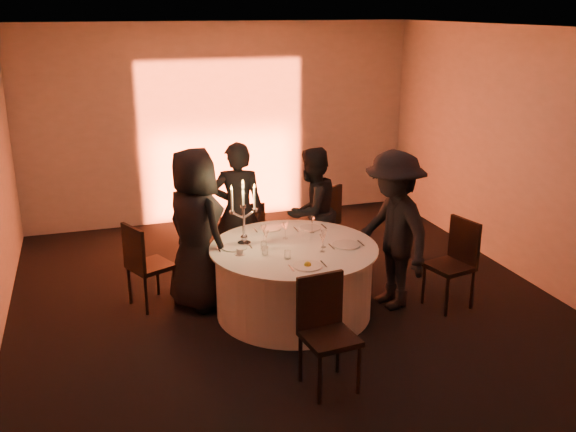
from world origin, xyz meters
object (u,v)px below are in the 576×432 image
object	(u,v)px
candelabra	(244,222)
chair_left	(144,261)
banquet_table	(294,280)
guest_left	(196,230)
guest_back_right	(311,212)
chair_right	(455,258)
chair_back_right	(324,217)
coffee_cup	(240,252)
chair_front	(325,325)
guest_right	(393,230)
chair_back_left	(249,230)
guest_back_left	(238,211)

from	to	relation	value
candelabra	chair_left	bearing A→B (deg)	158.63
banquet_table	guest_left	size ratio (longest dim) A/B	1.00
guest_back_right	candelabra	bearing A→B (deg)	7.02
chair_right	chair_left	bearing A→B (deg)	-119.53
chair_left	chair_right	xyz separation A→B (m)	(3.29, -0.99, 0.01)
guest_back_right	guest_left	bearing A→B (deg)	-10.99
chair_back_right	candelabra	size ratio (longest dim) A/B	1.36
coffee_cup	candelabra	bearing A→B (deg)	67.17
chair_front	coffee_cup	world-z (taller)	chair_front
guest_right	candelabra	size ratio (longest dim) A/B	2.44
chair_back_left	chair_right	world-z (taller)	chair_right
coffee_cup	candelabra	world-z (taller)	candelabra
banquet_table	coffee_cup	world-z (taller)	coffee_cup
guest_back_left	candelabra	size ratio (longest dim) A/B	2.35
chair_right	guest_right	size ratio (longest dim) A/B	0.56
chair_back_left	guest_left	size ratio (longest dim) A/B	0.48
guest_back_left	chair_left	bearing A→B (deg)	39.09
guest_left	guest_back_right	distance (m)	1.60
guest_back_left	coffee_cup	bearing A→B (deg)	93.55
chair_back_left	coffee_cup	bearing A→B (deg)	76.98
guest_back_left	chair_front	bearing A→B (deg)	109.98
chair_back_right	guest_left	world-z (taller)	guest_left
banquet_table	guest_right	world-z (taller)	guest_right
chair_back_left	guest_back_left	world-z (taller)	guest_back_left
chair_front	banquet_table	bearing A→B (deg)	76.76
chair_back_left	chair_front	size ratio (longest dim) A/B	0.86
chair_back_right	guest_right	bearing A→B (deg)	67.55
banquet_table	guest_right	size ratio (longest dim) A/B	1.02
guest_left	coffee_cup	bearing A→B (deg)	-173.14
guest_left	candelabra	distance (m)	0.56
chair_left	chair_right	world-z (taller)	chair_right
chair_front	guest_back_right	distance (m)	2.52
chair_left	guest_back_left	xyz separation A→B (m)	(1.19, 0.50, 0.31)
candelabra	guest_back_left	bearing A→B (deg)	80.40
chair_back_right	guest_left	size ratio (longest dim) A/B	0.55
banquet_table	guest_back_left	size ratio (longest dim) A/B	1.06
chair_right	guest_left	distance (m)	2.87
coffee_cup	chair_left	bearing A→B (deg)	143.80
chair_back_left	guest_back_left	size ratio (longest dim) A/B	0.51
guest_right	coffee_cup	world-z (taller)	guest_right
chair_back_right	banquet_table	bearing A→B (deg)	29.08
chair_left	chair_back_right	xyz separation A→B (m)	(2.42, 0.82, 0.01)
chair_left	coffee_cup	distance (m)	1.17
chair_left	guest_back_left	bearing A→B (deg)	-92.00
chair_back_right	guest_right	size ratio (longest dim) A/B	0.56
banquet_table	coffee_cup	xyz separation A→B (m)	(-0.60, -0.04, 0.42)
banquet_table	chair_front	distance (m)	1.42
guest_back_right	chair_back_left	bearing A→B (deg)	-62.03
guest_back_left	banquet_table	bearing A→B (deg)	122.69
chair_back_left	candelabra	size ratio (longest dim) A/B	1.19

